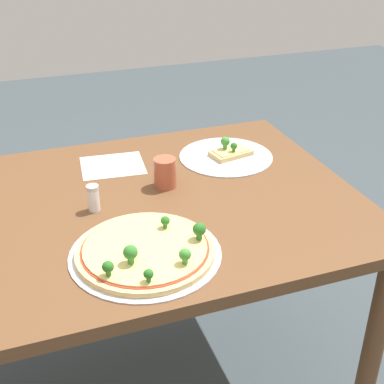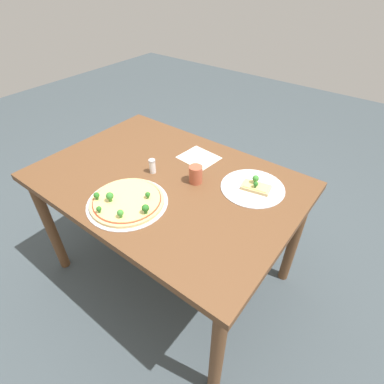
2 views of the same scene
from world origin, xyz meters
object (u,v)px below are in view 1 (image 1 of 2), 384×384
dining_table (128,231)px  pizza_tray_slice (228,154)px  pizza_tray_whole (146,251)px  drinking_cup (165,173)px  condiment_shaker (94,198)px

dining_table → pizza_tray_slice: bearing=-153.3°
pizza_tray_whole → pizza_tray_slice: (-0.41, -0.46, -0.00)m
drinking_cup → pizza_tray_slice: bearing=-153.4°
pizza_tray_slice → drinking_cup: size_ratio=3.46×
pizza_tray_whole → condiment_shaker: condiment_shaker is taller
pizza_tray_slice → dining_table: bearing=26.7°
dining_table → condiment_shaker: 0.16m
pizza_tray_whole → condiment_shaker: 0.27m
dining_table → drinking_cup: (-0.14, -0.07, 0.14)m
drinking_cup → condiment_shaker: drinking_cup is taller
pizza_tray_slice → pizza_tray_whole: bearing=48.1°
pizza_tray_whole → dining_table: bearing=-92.7°
dining_table → pizza_tray_whole: (0.01, 0.26, 0.10)m
dining_table → condiment_shaker: size_ratio=17.35×
dining_table → pizza_tray_slice: size_ratio=4.27×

